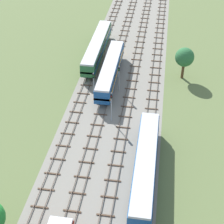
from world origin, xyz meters
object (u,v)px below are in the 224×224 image
diesel_railcar_centre_mid (145,165)px  passenger_coach_far_left_far (97,46)px  diesel_railcar_left_midfar (110,70)px  signal_post_nearest (111,104)px  signal_post_near (94,82)px  signal_post_mid (119,76)px

diesel_railcar_centre_mid → passenger_coach_far_left_far: same height
diesel_railcar_left_midfar → passenger_coach_far_left_far: size_ratio=0.93×
diesel_railcar_centre_mid → passenger_coach_far_left_far: 37.22m
passenger_coach_far_left_far → signal_post_nearest: (6.62, -22.69, 1.09)m
signal_post_near → signal_post_mid: (4.42, 2.27, 0.29)m
diesel_railcar_centre_mid → signal_post_near: size_ratio=4.08×
signal_post_mid → signal_post_near: bearing=-152.8°
diesel_railcar_centre_mid → diesel_railcar_left_midfar: bearing=109.3°
diesel_railcar_centre_mid → signal_post_mid: size_ratio=3.71×
diesel_railcar_centre_mid → passenger_coach_far_left_far: (-13.25, 34.79, 0.02)m
diesel_railcar_left_midfar → signal_post_near: size_ratio=4.08×
diesel_railcar_centre_mid → signal_post_mid: (-6.62, 21.53, 0.90)m
passenger_coach_far_left_far → diesel_railcar_left_midfar: bearing=-65.4°
signal_post_nearest → signal_post_near: size_ratio=1.17×
diesel_railcar_centre_mid → signal_post_mid: 22.55m
diesel_railcar_centre_mid → passenger_coach_far_left_far: size_ratio=0.93×
diesel_railcar_left_midfar → signal_post_mid: size_ratio=3.71×
passenger_coach_far_left_far → signal_post_mid: 14.84m
signal_post_nearest → diesel_railcar_left_midfar: bearing=99.6°
diesel_railcar_left_midfar → diesel_railcar_centre_mid: bearing=-70.7°
diesel_railcar_centre_mid → signal_post_nearest: 13.83m
signal_post_mid → signal_post_nearest: bearing=-90.0°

